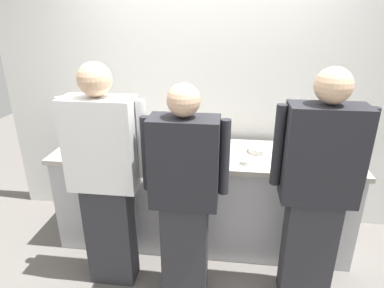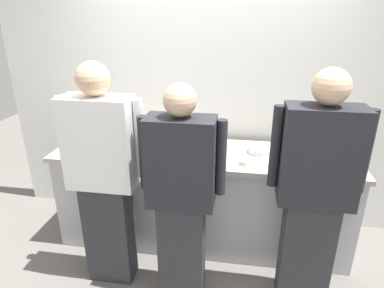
{
  "view_description": "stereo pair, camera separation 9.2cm",
  "coord_description": "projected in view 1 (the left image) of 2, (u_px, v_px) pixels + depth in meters",
  "views": [
    {
      "loc": [
        0.23,
        -2.27,
        2.03
      ],
      "look_at": [
        -0.1,
        0.38,
        0.97
      ],
      "focal_mm": 30.81,
      "sensor_mm": 36.0,
      "label": 1
    },
    {
      "loc": [
        0.32,
        -2.26,
        2.03
      ],
      "look_at": [
        -0.1,
        0.38,
        0.97
      ],
      "focal_mm": 30.81,
      "sensor_mm": 36.0,
      "label": 2
    }
  ],
  "objects": [
    {
      "name": "sheet_tray",
      "position": [
        174.0,
        151.0,
        2.88
      ],
      "size": [
        0.5,
        0.41,
        0.02
      ],
      "primitive_type": "cube",
      "rotation": [
        0.0,
        0.0,
        0.25
      ],
      "color": "#B7BABF",
      "rests_on": "prep_counter"
    },
    {
      "name": "chef_far_right",
      "position": [
        317.0,
        189.0,
        2.23
      ],
      "size": [
        0.63,
        0.24,
        1.74
      ],
      "color": "#2D2D33",
      "rests_on": "ground"
    },
    {
      "name": "ramekin_orange_sauce",
      "position": [
        211.0,
        152.0,
        2.82
      ],
      "size": [
        0.09,
        0.09,
        0.04
      ],
      "color": "white",
      "rests_on": "prep_counter"
    },
    {
      "name": "mixing_bowl_steel",
      "position": [
        307.0,
        150.0,
        2.78
      ],
      "size": [
        0.38,
        0.38,
        0.11
      ],
      "primitive_type": "cylinder",
      "color": "#B7BABF",
      "rests_on": "prep_counter"
    },
    {
      "name": "squeeze_bottle_primary",
      "position": [
        136.0,
        142.0,
        2.86
      ],
      "size": [
        0.06,
        0.06,
        0.18
      ],
      "color": "#E5E066",
      "rests_on": "prep_counter"
    },
    {
      "name": "chef_center",
      "position": [
        185.0,
        194.0,
        2.28
      ],
      "size": [
        0.6,
        0.24,
        1.64
      ],
      "color": "#2D2D33",
      "rests_on": "ground"
    },
    {
      "name": "chef_near_left",
      "position": [
        105.0,
        176.0,
        2.39
      ],
      "size": [
        0.63,
        0.24,
        1.75
      ],
      "color": "#2D2D33",
      "rests_on": "ground"
    },
    {
      "name": "ramekin_green_sauce",
      "position": [
        246.0,
        161.0,
        2.65
      ],
      "size": [
        0.09,
        0.09,
        0.04
      ],
      "color": "white",
      "rests_on": "prep_counter"
    },
    {
      "name": "prep_counter",
      "position": [
        202.0,
        196.0,
        3.05
      ],
      "size": [
        2.61,
        0.69,
        0.9
      ],
      "color": "#B2B2B7",
      "rests_on": "ground"
    },
    {
      "name": "plate_stack_rear",
      "position": [
        260.0,
        149.0,
        2.87
      ],
      "size": [
        0.2,
        0.2,
        0.05
      ],
      "color": "white",
      "rests_on": "prep_counter"
    },
    {
      "name": "wall_back",
      "position": [
        208.0,
        94.0,
        3.17
      ],
      "size": [
        4.1,
        0.1,
        2.62
      ],
      "color": "white",
      "rests_on": "ground"
    },
    {
      "name": "chefs_knife",
      "position": [
        120.0,
        145.0,
        3.02
      ],
      "size": [
        0.28,
        0.03,
        0.02
      ],
      "color": "#B7BABF",
      "rests_on": "prep_counter"
    },
    {
      "name": "plate_stack_front",
      "position": [
        93.0,
        143.0,
        2.98
      ],
      "size": [
        0.23,
        0.23,
        0.07
      ],
      "color": "white",
      "rests_on": "prep_counter"
    },
    {
      "name": "ground_plane",
      "position": [
        198.0,
        263.0,
        2.88
      ],
      "size": [
        9.0,
        9.0,
        0.0
      ],
      "primitive_type": "plane",
      "color": "slate"
    }
  ]
}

